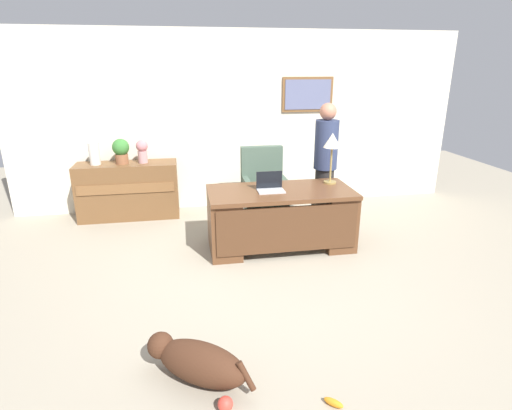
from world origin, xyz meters
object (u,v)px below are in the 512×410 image
Objects in this scene: credenza at (129,190)px; dog_lying at (197,361)px; desk_lamp at (332,144)px; dog_toy_bone at (334,403)px; vase_with_flowers at (142,150)px; potted_plant at (121,150)px; laptop at (270,186)px; vase_empty at (94,154)px; person_standing at (325,164)px; dog_toy_ball at (225,404)px; desk at (281,217)px; armchair at (264,190)px.

dog_lying is (0.86, -3.60, -0.26)m from credenza.
desk_lamp reaches higher than credenza.
dog_toy_bone is at bearing -108.37° from desk_lamp.
potted_plant is (-0.30, 0.00, 0.01)m from vase_with_flowers.
laptop is 1.01× the size of vase_empty.
person_standing is 2.64m from vase_with_flowers.
dog_toy_bone is at bearing -107.36° from person_standing.
person_standing reaches higher than vase_with_flowers.
dog_lying is at bearing -114.55° from laptop.
dog_toy_ball is (-0.83, -2.51, -0.75)m from laptop.
desk is 5.52× the size of laptop.
desk_lamp is at bearing 71.63° from dog_toy_bone.
desk is 0.91m from armchair.
desk is 4.91× the size of potted_plant.
credenza is at bearing -1.65° from potted_plant.
laptop is 2.39m from potted_plant.
vase_with_flowers reaches higher than dog_toy_ball.
laptop is 2.71m from dog_toy_bone.
vase_empty reaches higher than credenza.
desk_lamp is (1.82, 2.36, 1.10)m from dog_lying.
desk_lamp is 3.35m from vase_empty.
potted_plant is at bearing 0.00° from vase_empty.
credenza is at bearing 164.38° from person_standing.
desk is 1.15m from person_standing.
desk is at bearing -138.93° from person_standing.
vase_with_flowers is 0.93× the size of potted_plant.
desk is 1.12m from desk_lamp.
person_standing is at bearing 55.94° from dog_lying.
person_standing is at bearing 61.07° from dog_toy_ball.
person_standing is 5.35× the size of laptop.
potted_plant reaches higher than vase_with_flowers.
dog_toy_bone is at bearing -92.12° from laptop.
vase_empty reaches higher than armchair.
vase_empty is (-2.40, 1.46, 0.58)m from desk.
desk is at bearing -36.34° from credenza.
credenza reaches higher than dog_lying.
credenza is 4.53× the size of laptop.
person_standing reaches higher than potted_plant.
vase_empty is at bearing 166.85° from armchair.
armchair is at bearing 86.88° from dog_toy_bone.
credenza is 10.20× the size of dog_toy_bone.
dog_lying is 3.82m from potted_plant.
person_standing is 5.14× the size of vase_with_flowers.
person_standing is 4.76× the size of potted_plant.
potted_plant is at bearing 144.25° from desk.
potted_plant is (-2.73, 1.24, -0.23)m from desk_lamp.
person_standing is at bearing 41.07° from desk.
vase_empty is (-3.10, 1.24, -0.27)m from desk_lamp.
potted_plant is at bearing 180.00° from vase_with_flowers.
credenza is at bearing 142.40° from laptop.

